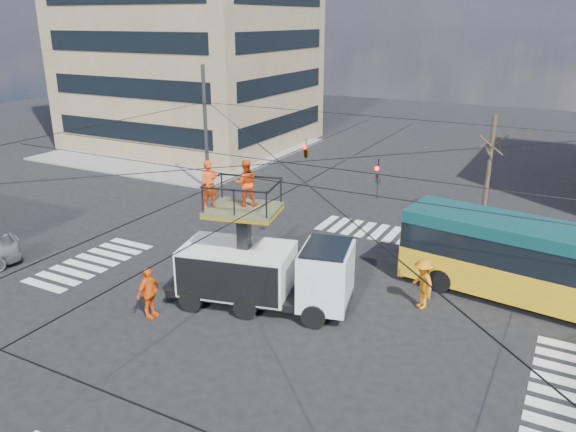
% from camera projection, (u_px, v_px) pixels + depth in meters
% --- Properties ---
extents(ground, '(120.00, 120.00, 0.00)m').
position_uv_depth(ground, '(282.00, 314.00, 21.38)').
color(ground, black).
rests_on(ground, ground).
extents(sidewalk_nw, '(18.00, 18.00, 0.12)m').
position_uv_depth(sidewalk_nw, '(184.00, 149.00, 48.14)').
color(sidewalk_nw, slate).
rests_on(sidewalk_nw, ground).
extents(crosswalks, '(22.40, 22.40, 0.02)m').
position_uv_depth(crosswalks, '(282.00, 313.00, 21.37)').
color(crosswalks, silver).
rests_on(crosswalks, ground).
extents(overhead_network, '(24.24, 24.24, 8.00)m').
position_uv_depth(overhead_network, '(285.00, 204.00, 20.32)').
color(overhead_network, '#2D2D30').
rests_on(overhead_network, ground).
extents(tree_a, '(2.00, 2.00, 6.00)m').
position_uv_depth(tree_a, '(492.00, 142.00, 28.87)').
color(tree_a, '#382B21').
rests_on(tree_a, ground).
extents(utility_truck, '(7.34, 3.90, 5.77)m').
position_uv_depth(utility_truck, '(264.00, 259.00, 21.36)').
color(utility_truck, black).
rests_on(utility_truck, ground).
extents(city_bus, '(12.48, 4.17, 3.20)m').
position_uv_depth(city_bus, '(563.00, 269.00, 21.12)').
color(city_bus, '#C19812').
rests_on(city_bus, ground).
extents(traffic_cone, '(0.36, 0.36, 0.62)m').
position_uv_depth(traffic_cone, '(151.00, 284.00, 23.08)').
color(traffic_cone, red).
rests_on(traffic_cone, ground).
extents(worker_ground, '(0.54, 1.19, 1.99)m').
position_uv_depth(worker_ground, '(149.00, 293.00, 20.80)').
color(worker_ground, '#FF5F10').
rests_on(worker_ground, ground).
extents(flagger, '(1.44, 1.46, 2.02)m').
position_uv_depth(flagger, '(423.00, 284.00, 21.53)').
color(flagger, '#CF6C0D').
rests_on(flagger, ground).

